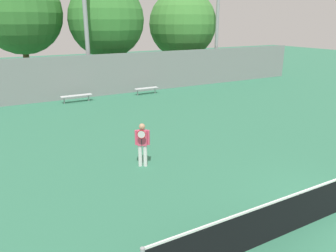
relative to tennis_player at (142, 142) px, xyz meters
name	(u,v)px	position (x,y,z in m)	size (l,w,h in m)	color
tennis_player	(142,142)	(0.00, 0.00, 0.00)	(0.52, 0.50, 1.64)	silver
bench_courtside_near	(76,96)	(0.44, 11.21, -0.50)	(2.02, 0.40, 0.48)	silver
bench_courtside_far	(146,88)	(5.54, 11.21, -0.50)	(1.77, 0.40, 0.48)	silver
light_pole_near_left	(218,5)	(12.96, 12.81, 5.48)	(0.90, 0.60, 11.29)	#939399
light_pole_far_right	(85,17)	(1.93, 12.99, 4.47)	(0.90, 0.60, 9.61)	#939399
back_fence	(113,74)	(3.48, 12.36, 0.54)	(34.58, 0.06, 2.93)	gray
tree_green_tall	(21,13)	(-1.60, 17.76, 4.76)	(6.10, 6.10, 8.75)	brown
tree_green_broad	(106,20)	(4.39, 15.86, 4.29)	(5.93, 5.93, 8.20)	brown
tree_dark_dense	(183,24)	(11.70, 16.24, 3.92)	(6.08, 6.08, 7.90)	brown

